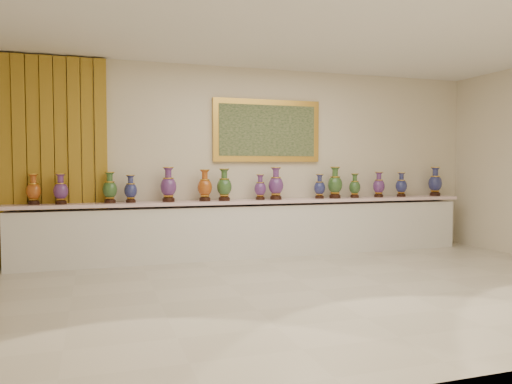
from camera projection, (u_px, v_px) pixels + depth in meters
ground at (316, 290)px, 5.75m from camera, size 8.00×8.00×0.00m
room at (87, 156)px, 7.21m from camera, size 8.00×8.00×8.00m
counter at (255, 229)px, 7.88m from camera, size 7.28×0.48×0.90m
vase_0 at (34, 191)px, 6.86m from camera, size 0.25×0.25×0.43m
vase_1 at (61, 191)px, 6.92m from camera, size 0.21×0.21×0.43m
vase_2 at (110, 189)px, 7.15m from camera, size 0.24×0.24×0.45m
vase_3 at (131, 190)px, 7.26m from camera, size 0.21×0.21×0.40m
vase_4 at (168, 186)px, 7.41m from camera, size 0.32×0.32×0.52m
vase_5 at (205, 187)px, 7.57m from camera, size 0.23×0.23×0.48m
vase_6 at (224, 186)px, 7.63m from camera, size 0.29×0.29×0.49m
vase_7 at (260, 188)px, 7.86m from camera, size 0.23×0.23×0.40m
vase_8 at (276, 185)px, 7.90m from camera, size 0.28×0.28×0.51m
vase_9 at (320, 188)px, 8.17m from camera, size 0.22×0.22×0.40m
vase_10 at (335, 184)px, 8.23m from camera, size 0.26×0.26×0.52m
vase_11 at (355, 187)px, 8.36m from camera, size 0.22×0.22×0.41m
vase_12 at (379, 186)px, 8.52m from camera, size 0.22×0.22×0.43m
vase_13 at (401, 186)px, 8.66m from camera, size 0.21×0.21×0.42m
vase_14 at (435, 183)px, 8.89m from camera, size 0.31×0.31×0.51m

